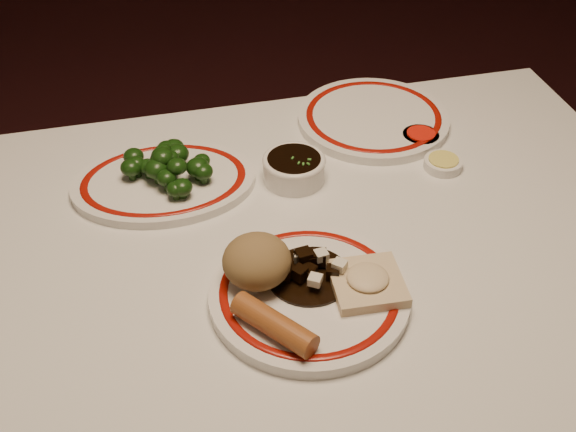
# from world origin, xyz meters

# --- Properties ---
(dining_table) EXTENTS (1.20, 0.90, 0.75)m
(dining_table) POSITION_xyz_m (0.00, 0.00, 0.66)
(dining_table) COLOR silver
(dining_table) RESTS_ON ground
(main_plate) EXTENTS (0.29, 0.29, 0.02)m
(main_plate) POSITION_xyz_m (-0.01, -0.07, 0.76)
(main_plate) COLOR white
(main_plate) RESTS_ON dining_table
(rice_mound) EXTENTS (0.09, 0.09, 0.07)m
(rice_mound) POSITION_xyz_m (-0.07, -0.03, 0.80)
(rice_mound) COLOR olive
(rice_mound) RESTS_ON main_plate
(spring_roll) EXTENTS (0.10, 0.11, 0.03)m
(spring_roll) POSITION_xyz_m (-0.07, -0.13, 0.78)
(spring_roll) COLOR #985425
(spring_roll) RESTS_ON main_plate
(fried_wonton) EXTENTS (0.10, 0.10, 0.03)m
(fried_wonton) POSITION_xyz_m (0.07, -0.08, 0.78)
(fried_wonton) COLOR beige
(fried_wonton) RESTS_ON main_plate
(stirfry_heap) EXTENTS (0.11, 0.11, 0.03)m
(stirfry_heap) POSITION_xyz_m (-0.00, -0.04, 0.78)
(stirfry_heap) COLOR black
(stirfry_heap) RESTS_ON main_plate
(broccoli_plate) EXTENTS (0.31, 0.27, 0.02)m
(broccoli_plate) POSITION_xyz_m (-0.17, 0.23, 0.76)
(broccoli_plate) COLOR white
(broccoli_plate) RESTS_ON dining_table
(broccoli_pile) EXTENTS (0.14, 0.14, 0.05)m
(broccoli_pile) POSITION_xyz_m (-0.16, 0.23, 0.79)
(broccoli_pile) COLOR #23471C
(broccoli_pile) RESTS_ON broccoli_plate
(soy_bowl) EXTENTS (0.10, 0.10, 0.04)m
(soy_bowl) POSITION_xyz_m (0.04, 0.20, 0.77)
(soy_bowl) COLOR white
(soy_bowl) RESTS_ON dining_table
(sweet_sour_dish) EXTENTS (0.06, 0.06, 0.02)m
(sweet_sour_dish) POSITION_xyz_m (0.28, 0.25, 0.76)
(sweet_sour_dish) COLOR white
(sweet_sour_dish) RESTS_ON dining_table
(mustard_dish) EXTENTS (0.06, 0.06, 0.02)m
(mustard_dish) POSITION_xyz_m (0.29, 0.17, 0.76)
(mustard_dish) COLOR white
(mustard_dish) RESTS_ON dining_table
(far_plate) EXTENTS (0.34, 0.34, 0.02)m
(far_plate) POSITION_xyz_m (0.22, 0.33, 0.76)
(far_plate) COLOR white
(far_plate) RESTS_ON dining_table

